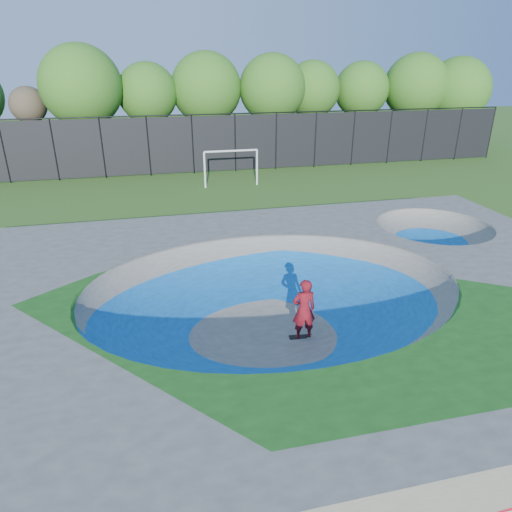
# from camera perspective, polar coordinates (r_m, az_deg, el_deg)

# --- Properties ---
(ground) EXTENTS (120.00, 120.00, 0.00)m
(ground) POSITION_cam_1_polar(r_m,az_deg,el_deg) (13.83, 2.03, -9.09)
(ground) COLOR #345C19
(ground) RESTS_ON ground
(skate_deck) EXTENTS (22.00, 14.00, 1.50)m
(skate_deck) POSITION_cam_1_polar(r_m,az_deg,el_deg) (13.44, 2.07, -6.39)
(skate_deck) COLOR gray
(skate_deck) RESTS_ON ground
(skater) EXTENTS (0.69, 0.45, 1.88)m
(skater) POSITION_cam_1_polar(r_m,az_deg,el_deg) (12.99, 6.01, -6.70)
(skater) COLOR red
(skater) RESTS_ON ground
(skateboard) EXTENTS (0.80, 0.32, 0.05)m
(skateboard) POSITION_cam_1_polar(r_m,az_deg,el_deg) (13.46, 5.85, -10.07)
(skateboard) COLOR black
(skateboard) RESTS_ON ground
(soccer_goal) EXTENTS (3.46, 0.12, 2.29)m
(soccer_goal) POSITION_cam_1_polar(r_m,az_deg,el_deg) (29.14, -3.14, 11.75)
(soccer_goal) COLOR white
(soccer_goal) RESTS_ON ground
(fence) EXTENTS (48.09, 0.09, 4.04)m
(fence) POSITION_cam_1_polar(r_m,az_deg,el_deg) (32.83, -7.92, 13.78)
(fence) COLOR black
(fence) RESTS_ON ground
(treeline) EXTENTS (53.13, 7.34, 8.57)m
(treeline) POSITION_cam_1_polar(r_m,az_deg,el_deg) (38.06, -4.14, 19.90)
(treeline) COLOR #3F2D1F
(treeline) RESTS_ON ground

